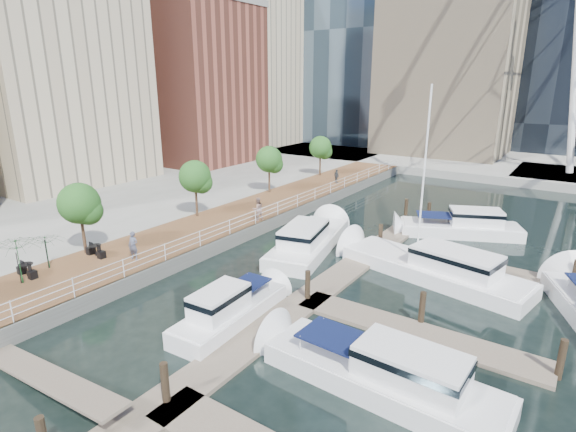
% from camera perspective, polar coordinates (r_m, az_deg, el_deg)
% --- Properties ---
extents(ground, '(520.00, 520.00, 0.00)m').
position_cam_1_polar(ground, '(21.76, -16.42, -16.35)').
color(ground, black).
rests_on(ground, ground).
extents(boardwalk, '(6.00, 60.00, 1.00)m').
position_cam_1_polar(boardwalk, '(36.95, -7.67, -0.95)').
color(boardwalk, brown).
rests_on(boardwalk, ground).
extents(seawall, '(0.25, 60.00, 1.00)m').
position_cam_1_polar(seawall, '(35.10, -4.00, -1.79)').
color(seawall, '#595954').
rests_on(seawall, ground).
extents(land_inland, '(48.00, 90.00, 1.00)m').
position_cam_1_polar(land_inland, '(58.07, -28.08, 3.71)').
color(land_inland, gray).
rests_on(land_inland, ground).
extents(land_far, '(200.00, 114.00, 1.00)m').
position_cam_1_polar(land_far, '(114.59, 27.02, 9.39)').
color(land_far, gray).
rests_on(land_far, ground).
extents(railing, '(0.10, 60.00, 1.05)m').
position_cam_1_polar(railing, '(34.85, -4.16, -0.16)').
color(railing, white).
rests_on(railing, boardwalk).
extents(floating_docks, '(16.00, 34.00, 2.60)m').
position_cam_1_polar(floating_docks, '(24.77, 14.98, -10.61)').
color(floating_docks, '#6D6051').
rests_on(floating_docks, ground).
extents(midrise_condos, '(19.00, 67.00, 28.00)m').
position_cam_1_polar(midrise_condos, '(61.37, -18.57, 17.60)').
color(midrise_condos, '#BCAD8E').
rests_on(midrise_condos, ground).
extents(street_trees, '(2.60, 42.60, 4.60)m').
position_cam_1_polar(street_trees, '(36.92, -11.73, 4.92)').
color(street_trees, '#3F2B1C').
rests_on(street_trees, ground).
extents(yacht_foreground, '(10.63, 3.29, 2.15)m').
position_cam_1_polar(yacht_foreground, '(19.33, 11.62, -20.67)').
color(yacht_foreground, white).
rests_on(yacht_foreground, ground).
extents(pedestrian_near, '(0.74, 0.58, 1.79)m').
position_cam_1_polar(pedestrian_near, '(29.37, -19.06, -3.58)').
color(pedestrian_near, '#4C5065').
rests_on(pedestrian_near, boardwalk).
extents(pedestrian_mid, '(1.03, 1.13, 1.87)m').
position_cam_1_polar(pedestrian_mid, '(35.59, -3.86, 0.90)').
color(pedestrian_mid, gray).
rests_on(pedestrian_mid, boardwalk).
extents(pedestrian_far, '(0.93, 0.70, 1.48)m').
position_cam_1_polar(pedestrian_far, '(49.21, 6.19, 5.05)').
color(pedestrian_far, '#343B42').
rests_on(pedestrian_far, boardwalk).
extents(moored_yachts, '(25.79, 38.75, 11.50)m').
position_cam_1_polar(moored_yachts, '(27.98, 17.39, -8.65)').
color(moored_yachts, white).
rests_on(moored_yachts, ground).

